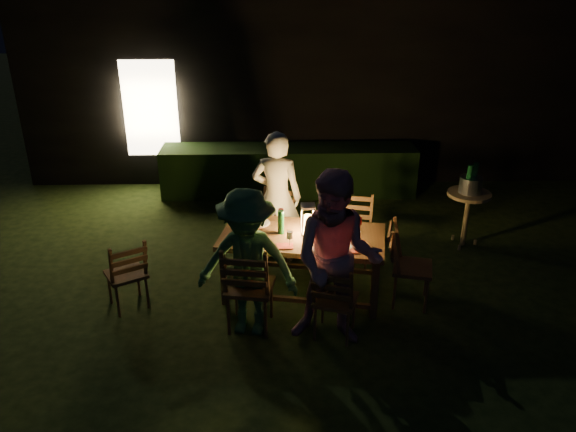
{
  "coord_description": "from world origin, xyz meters",
  "views": [
    {
      "loc": [
        -0.73,
        -5.13,
        3.59
      ],
      "look_at": [
        -0.58,
        0.81,
        0.89
      ],
      "focal_mm": 35.0,
      "sensor_mm": 36.0,
      "label": 1
    }
  ],
  "objects_px": {
    "person_opp_right": "(337,260)",
    "bottle_bucket_b": "(474,180)",
    "chair_near_left": "(250,301)",
    "person_opp_left": "(247,264)",
    "bottle_bucket_a": "(468,182)",
    "lantern": "(308,221)",
    "person_house_side": "(277,197)",
    "chair_near_right": "(335,312)",
    "ice_bucket": "(471,185)",
    "chair_far_left": "(277,239)",
    "chair_end": "(409,279)",
    "bottle_table": "(281,222)",
    "chair_far_right": "(353,245)",
    "chair_spare": "(128,286)",
    "side_table": "(469,199)",
    "dining_table": "(303,241)"
  },
  "relations": [
    {
      "from": "chair_far_left",
      "to": "chair_spare",
      "type": "relative_size",
      "value": 1.06
    },
    {
      "from": "chair_far_right",
      "to": "chair_spare",
      "type": "distance_m",
      "value": 2.8
    },
    {
      "from": "bottle_bucket_a",
      "to": "chair_far_right",
      "type": "bearing_deg",
      "value": -162.23
    },
    {
      "from": "dining_table",
      "to": "chair_far_left",
      "type": "distance_m",
      "value": 0.98
    },
    {
      "from": "person_opp_right",
      "to": "person_opp_left",
      "type": "height_order",
      "value": "person_opp_right"
    },
    {
      "from": "person_house_side",
      "to": "bottle_table",
      "type": "relative_size",
      "value": 6.17
    },
    {
      "from": "person_house_side",
      "to": "bottle_bucket_b",
      "type": "xyz_separation_m",
      "value": [
        2.63,
        0.34,
        0.08
      ]
    },
    {
      "from": "chair_far_right",
      "to": "bottle_bucket_b",
      "type": "xyz_separation_m",
      "value": [
        1.65,
        0.58,
        0.65
      ]
    },
    {
      "from": "person_opp_left",
      "to": "bottle_bucket_a",
      "type": "relative_size",
      "value": 5.03
    },
    {
      "from": "bottle_table",
      "to": "side_table",
      "type": "height_order",
      "value": "bottle_table"
    },
    {
      "from": "side_table",
      "to": "bottle_bucket_b",
      "type": "height_order",
      "value": "bottle_bucket_b"
    },
    {
      "from": "chair_near_left",
      "to": "person_opp_left",
      "type": "xyz_separation_m",
      "value": [
        -0.01,
        -0.05,
        0.48
      ]
    },
    {
      "from": "chair_spare",
      "to": "bottle_bucket_a",
      "type": "relative_size",
      "value": 2.85
    },
    {
      "from": "person_opp_right",
      "to": "person_opp_left",
      "type": "relative_size",
      "value": 1.15
    },
    {
      "from": "chair_far_left",
      "to": "person_opp_right",
      "type": "bearing_deg",
      "value": 122.17
    },
    {
      "from": "person_opp_right",
      "to": "bottle_bucket_b",
      "type": "height_order",
      "value": "person_opp_right"
    },
    {
      "from": "dining_table",
      "to": "chair_far_right",
      "type": "height_order",
      "value": "chair_far_right"
    },
    {
      "from": "person_house_side",
      "to": "person_opp_left",
      "type": "bearing_deg",
      "value": 90.0
    },
    {
      "from": "chair_near_right",
      "to": "bottle_table",
      "type": "relative_size",
      "value": 3.34
    },
    {
      "from": "chair_spare",
      "to": "lantern",
      "type": "xyz_separation_m",
      "value": [
        2.03,
        0.29,
        0.65
      ]
    },
    {
      "from": "chair_near_right",
      "to": "person_house_side",
      "type": "xyz_separation_m",
      "value": [
        -0.58,
        1.73,
        0.58
      ]
    },
    {
      "from": "person_opp_left",
      "to": "lantern",
      "type": "bearing_deg",
      "value": 60.11
    },
    {
      "from": "chair_far_left",
      "to": "side_table",
      "type": "xyz_separation_m",
      "value": [
        2.58,
        0.35,
        0.4
      ]
    },
    {
      "from": "chair_far_left",
      "to": "side_table",
      "type": "bearing_deg",
      "value": -158.78
    },
    {
      "from": "chair_near_left",
      "to": "chair_far_left",
      "type": "distance_m",
      "value": 1.54
    },
    {
      "from": "bottle_bucket_a",
      "to": "lantern",
      "type": "bearing_deg",
      "value": -153.01
    },
    {
      "from": "chair_near_left",
      "to": "person_house_side",
      "type": "relative_size",
      "value": 0.62
    },
    {
      "from": "bottle_table",
      "to": "bottle_bucket_a",
      "type": "bearing_deg",
      "value": 23.94
    },
    {
      "from": "bottle_table",
      "to": "person_opp_left",
      "type": "bearing_deg",
      "value": -114.54
    },
    {
      "from": "person_opp_left",
      "to": "bottle_bucket_a",
      "type": "height_order",
      "value": "person_opp_left"
    },
    {
      "from": "chair_near_left",
      "to": "chair_end",
      "type": "xyz_separation_m",
      "value": [
        1.79,
        0.44,
        -0.02
      ]
    },
    {
      "from": "chair_near_right",
      "to": "ice_bucket",
      "type": "bearing_deg",
      "value": 64.33
    },
    {
      "from": "dining_table",
      "to": "chair_near_right",
      "type": "xyz_separation_m",
      "value": [
        0.29,
        -0.84,
        -0.41
      ]
    },
    {
      "from": "side_table",
      "to": "bottle_bucket_b",
      "type": "xyz_separation_m",
      "value": [
        0.05,
        0.04,
        0.25
      ]
    },
    {
      "from": "chair_end",
      "to": "bottle_table",
      "type": "distance_m",
      "value": 1.6
    },
    {
      "from": "chair_spare",
      "to": "chair_far_left",
      "type": "bearing_deg",
      "value": 2.65
    },
    {
      "from": "person_opp_left",
      "to": "bottle_table",
      "type": "xyz_separation_m",
      "value": [
        0.35,
        0.77,
        0.1
      ]
    },
    {
      "from": "person_house_side",
      "to": "lantern",
      "type": "bearing_deg",
      "value": 123.0
    },
    {
      "from": "chair_far_right",
      "to": "bottle_table",
      "type": "relative_size",
      "value": 3.38
    },
    {
      "from": "chair_far_right",
      "to": "bottle_bucket_a",
      "type": "xyz_separation_m",
      "value": [
        1.55,
        0.5,
        0.65
      ]
    },
    {
      "from": "chair_near_right",
      "to": "bottle_bucket_a",
      "type": "bearing_deg",
      "value": 64.49
    },
    {
      "from": "chair_spare",
      "to": "chair_end",
      "type": "bearing_deg",
      "value": -30.08
    },
    {
      "from": "bottle_table",
      "to": "side_table",
      "type": "distance_m",
      "value": 2.79
    },
    {
      "from": "chair_near_right",
      "to": "chair_far_right",
      "type": "bearing_deg",
      "value": 94.14
    },
    {
      "from": "chair_far_left",
      "to": "person_house_side",
      "type": "bearing_deg",
      "value": -86.24
    },
    {
      "from": "chair_end",
      "to": "person_house_side",
      "type": "height_order",
      "value": "person_house_side"
    },
    {
      "from": "side_table",
      "to": "ice_bucket",
      "type": "height_order",
      "value": "ice_bucket"
    },
    {
      "from": "person_opp_right",
      "to": "lantern",
      "type": "relative_size",
      "value": 5.27
    },
    {
      "from": "chair_spare",
      "to": "person_opp_left",
      "type": "bearing_deg",
      "value": -49.4
    },
    {
      "from": "chair_far_left",
      "to": "person_house_side",
      "type": "xyz_separation_m",
      "value": [
        0.01,
        0.05,
        0.57
      ]
    }
  ]
}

